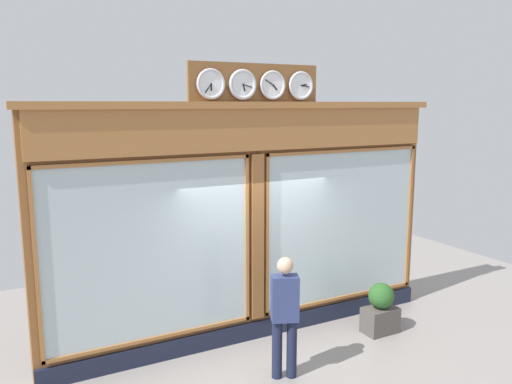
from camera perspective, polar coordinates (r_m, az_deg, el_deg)
name	(u,v)px	position (r m, az deg, el deg)	size (l,w,h in m)	color
shop_facade	(252,220)	(8.02, -0.42, -3.17)	(6.66, 0.42, 4.26)	brown
pedestrian	(285,312)	(7.07, 3.20, -13.15)	(0.42, 0.34, 1.69)	#191E38
planter_box	(380,320)	(8.85, 13.57, -13.60)	(0.56, 0.36, 0.42)	#4C4742
planter_shrub	(381,296)	(8.70, 13.68, -11.08)	(0.42, 0.42, 0.42)	#285623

